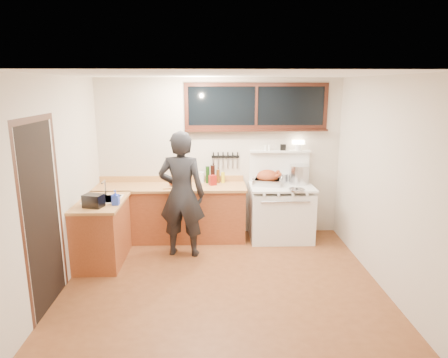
{
  "coord_description": "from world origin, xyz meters",
  "views": [
    {
      "loc": [
        -0.12,
        -4.79,
        2.49
      ],
      "look_at": [
        0.05,
        0.85,
        1.15
      ],
      "focal_mm": 32.0,
      "sensor_mm": 36.0,
      "label": 1
    }
  ],
  "objects_px": {
    "man": "(182,194)",
    "roast_turkey": "(268,179)",
    "cutting_board": "(175,184)",
    "vintage_stove": "(281,211)"
  },
  "relations": [
    {
      "from": "vintage_stove",
      "to": "roast_turkey",
      "type": "xyz_separation_m",
      "value": [
        -0.22,
        0.05,
        0.53
      ]
    },
    {
      "from": "cutting_board",
      "to": "roast_turkey",
      "type": "height_order",
      "value": "roast_turkey"
    },
    {
      "from": "vintage_stove",
      "to": "cutting_board",
      "type": "height_order",
      "value": "vintage_stove"
    },
    {
      "from": "man",
      "to": "cutting_board",
      "type": "distance_m",
      "value": 0.55
    },
    {
      "from": "vintage_stove",
      "to": "roast_turkey",
      "type": "relative_size",
      "value": 3.11
    },
    {
      "from": "roast_turkey",
      "to": "man",
      "type": "bearing_deg",
      "value": -154.44
    },
    {
      "from": "man",
      "to": "roast_turkey",
      "type": "height_order",
      "value": "man"
    },
    {
      "from": "cutting_board",
      "to": "vintage_stove",
      "type": "bearing_deg",
      "value": 1.82
    },
    {
      "from": "cutting_board",
      "to": "roast_turkey",
      "type": "bearing_deg",
      "value": 4.14
    },
    {
      "from": "man",
      "to": "roast_turkey",
      "type": "relative_size",
      "value": 3.64
    }
  ]
}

